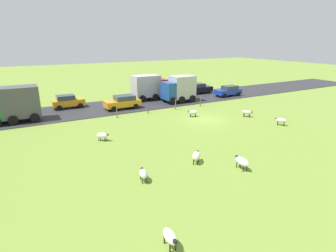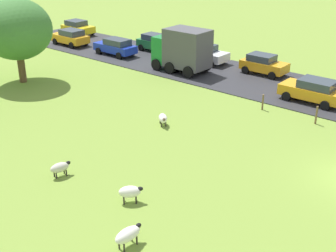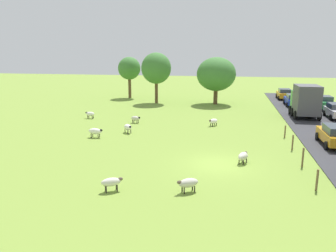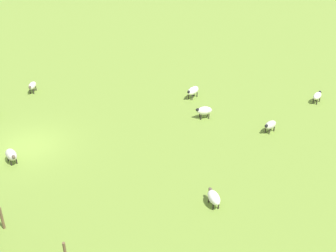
# 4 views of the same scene
# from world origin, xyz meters

# --- Properties ---
(ground_plane) EXTENTS (160.00, 160.00, 0.00)m
(ground_plane) POSITION_xyz_m (0.00, 0.00, 0.00)
(ground_plane) COLOR olive
(sheep_0) EXTENTS (1.16, 0.92, 0.76)m
(sheep_0) POSITION_xyz_m (-5.33, -5.38, 0.52)
(sheep_0) COLOR silver
(sheep_0) RESTS_ON ground_plane
(sheep_1) EXTENTS (1.30, 0.60, 0.82)m
(sheep_1) POSITION_xyz_m (-10.69, 4.96, 0.55)
(sheep_1) COLOR white
(sheep_1) RESTS_ON ground_plane
(sheep_3) EXTENTS (1.11, 0.69, 0.73)m
(sheep_3) POSITION_xyz_m (-8.99, 11.31, 0.49)
(sheep_3) COLOR beige
(sheep_3) RESTS_ON ground_plane
(sheep_4) EXTENTS (1.12, 0.53, 0.75)m
(sheep_4) POSITION_xyz_m (-14.60, 12.64, 0.51)
(sheep_4) COLOR white
(sheep_4) RESTS_ON ground_plane
(sheep_5) EXTENTS (0.89, 1.18, 0.76)m
(sheep_5) POSITION_xyz_m (1.62, 0.52, 0.49)
(sheep_5) COLOR beige
(sheep_5) RESTS_ON ground_plane
(sheep_6) EXTENTS (1.08, 1.07, 0.81)m
(sheep_6) POSITION_xyz_m (-8.44, 7.05, 0.54)
(sheep_6) COLOR white
(sheep_6) RESTS_ON ground_plane
(sheep_7) EXTENTS (1.04, 1.08, 0.73)m
(sheep_7) POSITION_xyz_m (-0.97, 11.50, 0.47)
(sheep_7) COLOR white
(sheep_7) RESTS_ON ground_plane
(fence_post_2) EXTENTS (0.12, 0.12, 1.18)m
(fence_post_2) POSITION_xyz_m (5.35, 4.31, 0.59)
(fence_post_2) COLOR brown
(fence_post_2) RESTS_ON ground_plane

